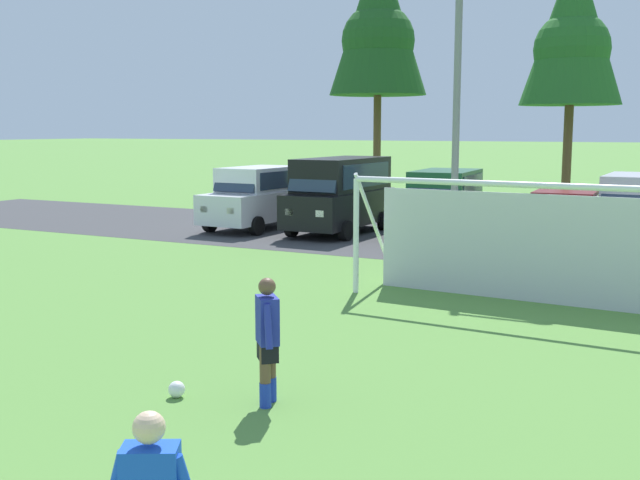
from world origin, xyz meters
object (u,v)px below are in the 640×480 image
object	(u,v)px
player_winger_left	(268,341)
parked_car_slot_center	(564,220)
soccer_goal	(539,241)
parked_car_slot_left	(340,193)
parked_car_slot_center_left	(444,203)
soccer_ball	(177,389)
parked_car_slot_center_right	(637,211)
parked_car_slot_far_left	(257,197)
street_lamp	(464,127)

from	to	relation	value
player_winger_left	parked_car_slot_center	world-z (taller)	parked_car_slot_center
soccer_goal	parked_car_slot_center	distance (m)	7.42
parked_car_slot_left	parked_car_slot_center_left	bearing A→B (deg)	9.64
soccer_goal	parked_car_slot_left	distance (m)	11.23
parked_car_slot_left	soccer_ball	bearing A→B (deg)	-72.09
soccer_ball	parked_car_slot_center_right	world-z (taller)	parked_car_slot_center_right
player_winger_left	parked_car_slot_far_left	xyz separation A→B (m)	(-9.25, 14.74, 0.29)
street_lamp	soccer_ball	bearing A→B (deg)	-92.60
parked_car_slot_far_left	parked_car_slot_left	distance (m)	3.11
player_winger_left	parked_car_slot_center_left	bearing A→B (deg)	99.91
soccer_ball	street_lamp	size ratio (longest dim) A/B	0.03
parked_car_slot_center_left	street_lamp	distance (m)	5.90
parked_car_slot_far_left	parked_car_slot_center_right	bearing A→B (deg)	5.51
player_winger_left	parked_car_slot_center	distance (m)	14.65
player_winger_left	street_lamp	xyz separation A→B (m)	(-0.69, 10.64, 2.70)
parked_car_slot_left	soccer_goal	bearing A→B (deg)	-44.09
soccer_ball	parked_car_slot_far_left	bearing A→B (deg)	118.13
parked_car_slot_far_left	street_lamp	bearing A→B (deg)	-25.59
soccer_goal	parked_car_slot_far_left	distance (m)	13.45
player_winger_left	parked_car_slot_center_right	distance (m)	16.20
soccer_ball	parked_car_slot_center	world-z (taller)	parked_car_slot_center
soccer_goal	street_lamp	bearing A→B (deg)	127.29
parked_car_slot_far_left	parked_car_slot_center_right	xyz separation A→B (m)	(12.24, 1.18, 0.00)
soccer_ball	parked_car_slot_center	distance (m)	15.15
parked_car_slot_center_left	parked_car_slot_center_right	xyz separation A→B (m)	(5.73, 0.30, 0.00)
parked_car_slot_center	parked_car_slot_center_right	distance (m)	2.25
parked_car_slot_far_left	parked_car_slot_center_left	xyz separation A→B (m)	(6.52, 0.89, 0.00)
parked_car_slot_center_left	street_lamp	bearing A→B (deg)	-67.72
parked_car_slot_far_left	parked_car_slot_left	bearing A→B (deg)	5.63
player_winger_left	street_lamp	world-z (taller)	street_lamp
soccer_ball	soccer_goal	distance (m)	8.26
parked_car_slot_far_left	parked_car_slot_center	distance (m)	10.44
soccer_ball	parked_car_slot_center_right	size ratio (longest dim) A/B	0.05
soccer_ball	soccer_goal	xyz separation A→B (m)	(3.10, 7.56, 1.18)
street_lamp	player_winger_left	bearing A→B (deg)	-86.31
parked_car_slot_far_left	parked_car_slot_left	world-z (taller)	parked_car_slot_left
player_winger_left	soccer_goal	bearing A→B (deg)	75.18
soccer_ball	parked_car_slot_left	world-z (taller)	parked_car_slot_left
parked_car_slot_center	street_lamp	world-z (taller)	street_lamp
soccer_ball	parked_car_slot_center_right	distance (m)	16.82
soccer_goal	parked_car_slot_far_left	size ratio (longest dim) A/B	1.61
player_winger_left	parked_car_slot_far_left	distance (m)	17.40
parked_car_slot_center_left	parked_car_slot_far_left	bearing A→B (deg)	-172.25
soccer_goal	parked_car_slot_center_right	distance (m)	8.76
soccer_goal	parked_car_slot_left	size ratio (longest dim) A/B	1.55
parked_car_slot_left	parked_car_slot_center_right	xyz separation A→B (m)	(9.15, 0.88, -0.23)
soccer_ball	parked_car_slot_center	size ratio (longest dim) A/B	0.05
parked_car_slot_center_right	street_lamp	world-z (taller)	street_lamp
parked_car_slot_center	parked_car_slot_center_left	bearing A→B (deg)	165.37
parked_car_slot_center_right	street_lamp	bearing A→B (deg)	-124.90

